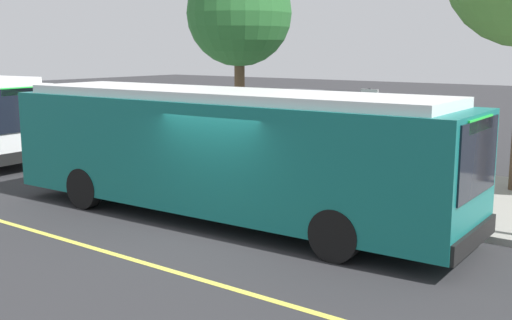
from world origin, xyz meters
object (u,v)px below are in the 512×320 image
Objects in this scene: route_sign_post at (368,131)px; waiting_bench at (316,158)px; transit_bus_main at (223,149)px; pedestrian_commuter at (302,154)px.

waiting_bench is at bearing 139.09° from route_sign_post.
transit_bus_main and route_sign_post have the same top height.
pedestrian_commuter is (-2.19, 0.51, -0.84)m from route_sign_post.
transit_bus_main reaches higher than waiting_bench.
route_sign_post is (2.30, 2.55, 0.34)m from transit_bus_main.
waiting_bench is 2.35m from pedestrian_commuter.
route_sign_post reaches higher than waiting_bench.
transit_bus_main is at bearing -132.14° from route_sign_post.
transit_bus_main is 3.09m from pedestrian_commuter.
route_sign_post is at bearing 47.86° from transit_bus_main.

